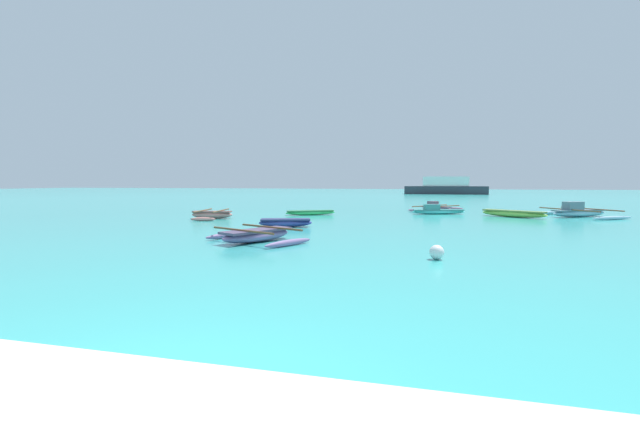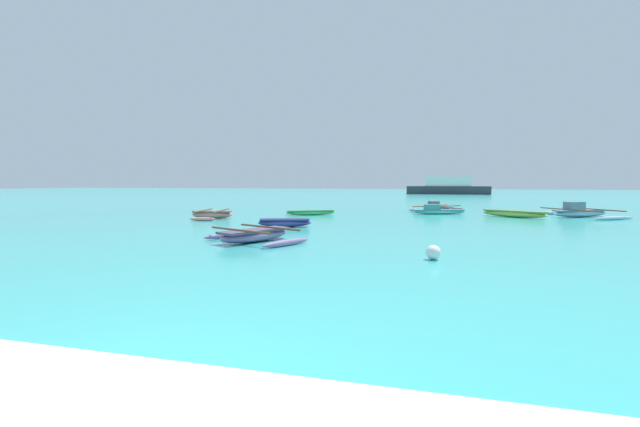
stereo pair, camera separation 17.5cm
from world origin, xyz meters
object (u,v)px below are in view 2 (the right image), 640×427
(moored_boat_3, at_px, (212,214))
(moored_boat_0, at_px, (285,222))
(moored_boat_6, at_px, (437,208))
(moored_boat_4, at_px, (579,212))
(moored_boat_5, at_px, (438,211))
(moored_boat_1, at_px, (311,212))
(moored_boat_7, at_px, (255,235))
(mooring_buoy_1, at_px, (433,252))
(distant_ferry, at_px, (448,187))
(moored_boat_2, at_px, (514,213))

(moored_boat_3, bearing_deg, moored_boat_0, -41.27)
(moored_boat_6, bearing_deg, moored_boat_4, 13.06)
(moored_boat_5, xyz_separation_m, moored_boat_6, (-0.06, 3.11, -0.00))
(moored_boat_1, distance_m, moored_boat_5, 7.94)
(moored_boat_1, height_order, moored_boat_3, moored_boat_3)
(moored_boat_7, bearing_deg, moored_boat_6, 6.89)
(moored_boat_0, bearing_deg, moored_boat_4, 14.73)
(moored_boat_0, relative_size, moored_boat_4, 0.49)
(moored_boat_5, xyz_separation_m, mooring_buoy_1, (-0.23, -16.20, -0.03))
(moored_boat_3, distance_m, distant_ferry, 53.87)
(moored_boat_2, relative_size, distant_ferry, 0.26)
(moored_boat_6, bearing_deg, moored_boat_3, -105.31)
(mooring_buoy_1, bearing_deg, distant_ferry, 88.06)
(moored_boat_0, height_order, mooring_buoy_1, mooring_buoy_1)
(moored_boat_2, distance_m, mooring_buoy_1, 15.53)
(moored_boat_1, relative_size, moored_boat_6, 0.67)
(moored_boat_0, distance_m, moored_boat_4, 17.25)
(moored_boat_0, distance_m, moored_boat_6, 14.33)
(moored_boat_1, bearing_deg, distant_ferry, 49.83)
(moored_boat_4, relative_size, moored_boat_7, 1.36)
(moored_boat_0, distance_m, mooring_buoy_1, 9.19)
(moored_boat_3, distance_m, moored_boat_5, 13.62)
(distant_ferry, bearing_deg, mooring_buoy_1, -91.94)
(moored_boat_5, bearing_deg, moored_boat_2, -33.05)
(moored_boat_1, xyz_separation_m, moored_boat_2, (11.60, 1.45, 0.05))
(moored_boat_4, height_order, moored_boat_5, moored_boat_4)
(moored_boat_4, relative_size, mooring_buoy_1, 13.32)
(moored_boat_4, bearing_deg, moored_boat_2, 165.73)
(moored_boat_0, distance_m, moored_boat_2, 13.63)
(moored_boat_3, xyz_separation_m, moored_boat_7, (5.94, -7.80, -0.00))
(moored_boat_2, xyz_separation_m, moored_boat_5, (-4.16, 1.31, -0.00))
(moored_boat_0, relative_size, moored_boat_5, 0.74)
(moored_boat_1, distance_m, moored_boat_4, 15.45)
(moored_boat_7, bearing_deg, moored_boat_1, 32.79)
(moored_boat_2, xyz_separation_m, moored_boat_3, (-16.13, -5.19, 0.01))
(moored_boat_4, height_order, distant_ferry, distant_ferry)
(moored_boat_1, bearing_deg, moored_boat_0, -112.64)
(moored_boat_3, height_order, moored_boat_4, moored_boat_4)
(moored_boat_5, height_order, mooring_buoy_1, moored_boat_5)
(moored_boat_4, distance_m, moored_boat_5, 7.79)
(moored_boat_2, relative_size, mooring_buoy_1, 9.01)
(moored_boat_4, bearing_deg, moored_boat_5, 147.12)
(moored_boat_5, bearing_deg, moored_boat_1, -175.19)
(moored_boat_1, xyz_separation_m, moored_boat_7, (1.41, -11.53, 0.06))
(moored_boat_4, xyz_separation_m, moored_boat_5, (-7.79, 0.18, -0.07))
(moored_boat_2, distance_m, moored_boat_4, 3.80)
(moored_boat_6, relative_size, distant_ferry, 0.34)
(moored_boat_1, bearing_deg, moored_boat_7, -112.29)
(moored_boat_3, bearing_deg, moored_boat_7, -63.58)
(moored_boat_3, bearing_deg, moored_boat_1, 28.63)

